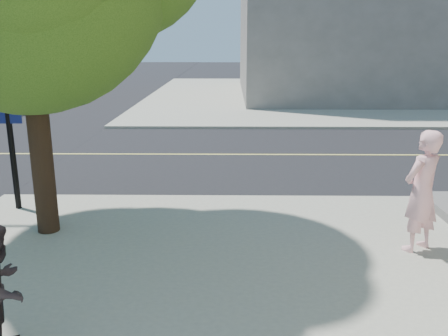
{
  "coord_description": "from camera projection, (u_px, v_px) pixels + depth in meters",
  "views": [
    {
      "loc": [
        4.2,
        -10.4,
        3.56
      ],
      "look_at": [
        4.08,
        -1.99,
        1.3
      ],
      "focal_mm": 38.41,
      "sensor_mm": 36.0,
      "label": 1
    }
  ],
  "objects": [
    {
      "name": "pedestrian",
      "position": [
        0.0,
        288.0,
        5.31
      ],
      "size": [
        0.61,
        0.77,
        1.55
      ],
      "primitive_type": "imported",
      "rotation": [
        0.0,
        0.0,
        1.6
      ],
      "color": "black",
      "rests_on": "sidewalk_se"
    },
    {
      "name": "man_on_phone",
      "position": [
        422.0,
        191.0,
        7.87
      ],
      "size": [
        0.9,
        0.82,
        2.05
      ],
      "primitive_type": "imported",
      "rotation": [
        0.0,
        0.0,
        3.72
      ],
      "color": "#FDB5BB",
      "rests_on": "sidewalk_se"
    },
    {
      "name": "sidewalk_ne",
      "position": [
        371.0,
        95.0,
        31.59
      ],
      "size": [
        29.0,
        25.0,
        0.12
      ],
      "primitive_type": "cube",
      "color": "#9A9987",
      "rests_on": "ground"
    },
    {
      "name": "road_ew",
      "position": [
        100.0,
        154.0,
        15.36
      ],
      "size": [
        140.0,
        9.0,
        0.01
      ],
      "primitive_type": "cube",
      "color": "black",
      "rests_on": "ground"
    },
    {
      "name": "ground",
      "position": [
        48.0,
        200.0,
        11.02
      ],
      "size": [
        140.0,
        140.0,
        0.0
      ],
      "primitive_type": "plane",
      "color": "black",
      "rests_on": "ground"
    }
  ]
}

